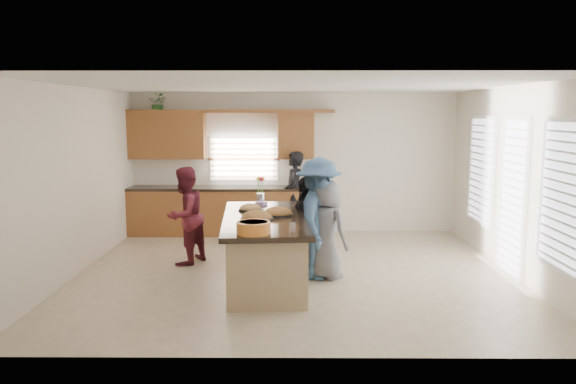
{
  "coord_description": "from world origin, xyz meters",
  "views": [
    {
      "loc": [
        -0.04,
        -8.28,
        2.43
      ],
      "look_at": [
        -0.09,
        0.6,
        1.15
      ],
      "focal_mm": 35.0,
      "sensor_mm": 36.0,
      "label": 1
    }
  ],
  "objects_px": {
    "woman_left_back": "(294,194)",
    "woman_left_mid": "(185,216)",
    "woman_right_back": "(319,219)",
    "salad_bowl": "(253,227)",
    "island": "(265,251)",
    "woman_right_front": "(326,229)",
    "woman_left_front": "(306,224)"
  },
  "relations": [
    {
      "from": "island",
      "to": "woman_right_back",
      "type": "bearing_deg",
      "value": 8.26
    },
    {
      "from": "island",
      "to": "woman_right_back",
      "type": "height_order",
      "value": "woman_right_back"
    },
    {
      "from": "woman_left_mid",
      "to": "woman_right_back",
      "type": "bearing_deg",
      "value": 96.54
    },
    {
      "from": "salad_bowl",
      "to": "woman_left_back",
      "type": "bearing_deg",
      "value": 82.97
    },
    {
      "from": "salad_bowl",
      "to": "woman_left_mid",
      "type": "distance_m",
      "value": 2.44
    },
    {
      "from": "salad_bowl",
      "to": "woman_right_front",
      "type": "distance_m",
      "value": 1.65
    },
    {
      "from": "woman_left_back",
      "to": "woman_right_front",
      "type": "bearing_deg",
      "value": 10.34
    },
    {
      "from": "woman_left_mid",
      "to": "woman_right_back",
      "type": "distance_m",
      "value": 2.24
    },
    {
      "from": "island",
      "to": "woman_left_mid",
      "type": "relative_size",
      "value": 1.78
    },
    {
      "from": "woman_left_front",
      "to": "salad_bowl",
      "type": "bearing_deg",
      "value": -43.91
    },
    {
      "from": "woman_left_front",
      "to": "woman_right_back",
      "type": "xyz_separation_m",
      "value": [
        0.18,
        -0.4,
        0.16
      ]
    },
    {
      "from": "woman_left_mid",
      "to": "woman_right_front",
      "type": "bearing_deg",
      "value": 97.72
    },
    {
      "from": "woman_left_front",
      "to": "woman_right_front",
      "type": "xyz_separation_m",
      "value": [
        0.28,
        -0.39,
        -0.0
      ]
    },
    {
      "from": "woman_right_front",
      "to": "woman_right_back",
      "type": "bearing_deg",
      "value": 51.91
    },
    {
      "from": "woman_left_front",
      "to": "woman_right_front",
      "type": "bearing_deg",
      "value": 13.66
    },
    {
      "from": "island",
      "to": "woman_left_front",
      "type": "distance_m",
      "value": 0.88
    },
    {
      "from": "salad_bowl",
      "to": "woman_left_back",
      "type": "xyz_separation_m",
      "value": [
        0.51,
        4.12,
        -0.2
      ]
    },
    {
      "from": "woman_left_back",
      "to": "woman_left_mid",
      "type": "height_order",
      "value": "woman_left_back"
    },
    {
      "from": "woman_right_back",
      "to": "woman_left_mid",
      "type": "bearing_deg",
      "value": 77.26
    },
    {
      "from": "woman_left_mid",
      "to": "island",
      "type": "bearing_deg",
      "value": 81.03
    },
    {
      "from": "woman_left_back",
      "to": "woman_left_mid",
      "type": "bearing_deg",
      "value": -39.43
    },
    {
      "from": "woman_left_back",
      "to": "woman_left_mid",
      "type": "relative_size",
      "value": 1.06
    },
    {
      "from": "woman_left_front",
      "to": "woman_left_mid",
      "type": "bearing_deg",
      "value": -123.58
    },
    {
      "from": "salad_bowl",
      "to": "woman_right_back",
      "type": "xyz_separation_m",
      "value": [
        0.85,
        1.3,
        -0.14
      ]
    },
    {
      "from": "woman_left_front",
      "to": "woman_right_front",
      "type": "height_order",
      "value": "woman_left_front"
    },
    {
      "from": "island",
      "to": "salad_bowl",
      "type": "bearing_deg",
      "value": -98.23
    },
    {
      "from": "woman_right_back",
      "to": "woman_right_front",
      "type": "distance_m",
      "value": 0.19
    },
    {
      "from": "woman_left_back",
      "to": "woman_left_mid",
      "type": "xyz_separation_m",
      "value": [
        -1.74,
        -2.03,
        -0.05
      ]
    },
    {
      "from": "salad_bowl",
      "to": "island",
      "type": "bearing_deg",
      "value": 86.04
    },
    {
      "from": "woman_left_mid",
      "to": "woman_right_front",
      "type": "distance_m",
      "value": 2.33
    },
    {
      "from": "island",
      "to": "woman_left_mid",
      "type": "xyz_separation_m",
      "value": [
        -1.31,
        0.96,
        0.33
      ]
    },
    {
      "from": "island",
      "to": "salad_bowl",
      "type": "relative_size",
      "value": 6.64
    }
  ]
}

